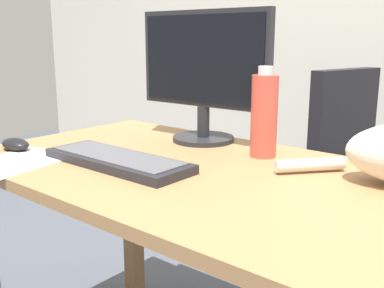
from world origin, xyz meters
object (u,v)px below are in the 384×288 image
object	(u,v)px
monitor	(203,71)
office_chair	(367,211)
computer_mouse	(15,144)
water_bottle	(264,115)
keyboard	(117,160)

from	to	relation	value
monitor	office_chair	bearing A→B (deg)	57.29
office_chair	computer_mouse	bearing A→B (deg)	-124.92
monitor	water_bottle	world-z (taller)	monitor
office_chair	water_bottle	world-z (taller)	water_bottle
office_chair	keyboard	world-z (taller)	office_chair
office_chair	monitor	world-z (taller)	monitor
monitor	keyboard	distance (m)	0.43
office_chair	water_bottle	xyz separation A→B (m)	(-0.11, -0.61, 0.44)
office_chair	water_bottle	size ratio (longest dim) A/B	3.75
computer_mouse	water_bottle	distance (m)	0.74
keyboard	water_bottle	distance (m)	0.42
office_chair	computer_mouse	size ratio (longest dim) A/B	8.69
keyboard	office_chair	bearing A→B (deg)	69.19
keyboard	computer_mouse	distance (m)	0.37
office_chair	water_bottle	distance (m)	0.76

